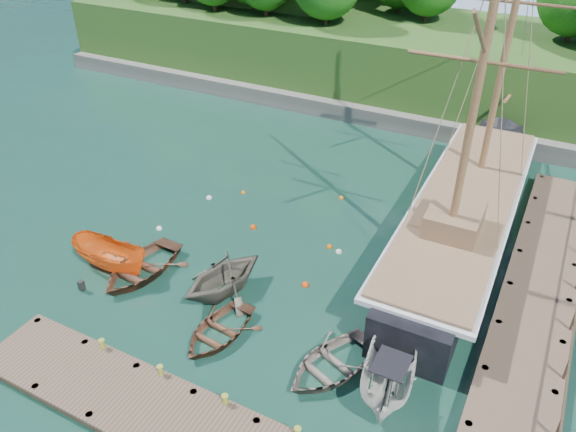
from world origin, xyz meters
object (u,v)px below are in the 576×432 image
at_px(rowboat_1, 224,292).
at_px(rowboat_2, 219,335).
at_px(rowboat_0, 142,273).
at_px(cabin_boat_white, 388,388).
at_px(rowboat_3, 331,369).
at_px(schooner, 462,222).
at_px(motorboat_orange, 113,268).

height_order(rowboat_1, rowboat_2, rowboat_1).
relative_size(rowboat_0, cabin_boat_white, 0.92).
bearing_deg(rowboat_3, rowboat_1, -175.66).
bearing_deg(rowboat_2, schooner, 63.35).
distance_m(rowboat_3, schooner, 12.00).
height_order(rowboat_2, motorboat_orange, motorboat_orange).
distance_m(rowboat_3, motorboat_orange, 12.54).
bearing_deg(rowboat_1, cabin_boat_white, 5.92).
bearing_deg(schooner, rowboat_2, -122.57).
xyz_separation_m(rowboat_1, schooner, (8.93, 9.69, 1.10)).
height_order(rowboat_2, rowboat_3, rowboat_3).
height_order(rowboat_1, rowboat_3, rowboat_1).
xyz_separation_m(rowboat_1, cabin_boat_white, (8.88, -1.85, 0.00)).
bearing_deg(rowboat_0, motorboat_orange, -163.10).
distance_m(motorboat_orange, schooner, 18.45).
height_order(rowboat_0, rowboat_1, rowboat_1).
distance_m(rowboat_0, rowboat_1, 4.52).
xyz_separation_m(rowboat_1, motorboat_orange, (-6.01, -1.08, 0.00)).
xyz_separation_m(rowboat_2, schooner, (7.58, 12.22, 1.10)).
relative_size(rowboat_1, schooner, 0.16).
bearing_deg(rowboat_2, cabin_boat_white, 10.26).
xyz_separation_m(rowboat_0, schooner, (13.41, 10.38, 1.10)).
height_order(motorboat_orange, cabin_boat_white, cabin_boat_white).
distance_m(rowboat_2, cabin_boat_white, 7.56).
relative_size(motorboat_orange, schooner, 0.17).
height_order(rowboat_0, rowboat_2, rowboat_0).
height_order(rowboat_2, cabin_boat_white, cabin_boat_white).
distance_m(rowboat_0, cabin_boat_white, 13.41).
bearing_deg(motorboat_orange, schooner, -52.66).
bearing_deg(motorboat_orange, rowboat_1, -78.29).
xyz_separation_m(cabin_boat_white, schooner, (0.05, 11.55, 1.10)).
height_order(rowboat_3, schooner, schooner).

